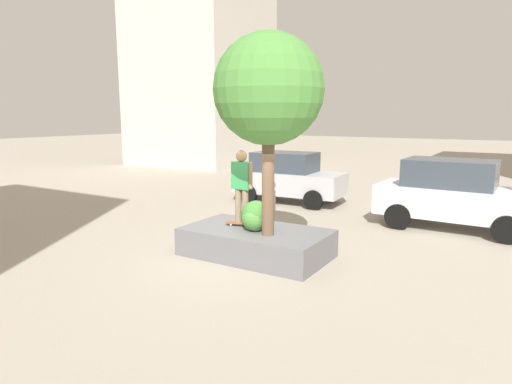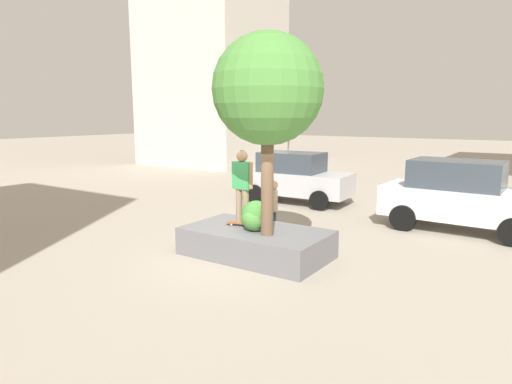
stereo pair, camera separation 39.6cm
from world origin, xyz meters
The scene contains 10 objects.
ground_plane centered at (0.00, 0.00, 0.00)m, with size 120.00×120.00×0.00m, color #9E9384.
planter_ledge centered at (0.24, 0.24, 0.33)m, with size 3.41×1.94×0.66m, color slate.
plaza_tree centered at (0.72, -0.03, 3.86)m, with size 2.42×2.42×4.44m.
boxwood_shrub centered at (0.30, 0.11, 0.97)m, with size 0.63×0.63×0.63m, color #4C8C3D.
hedge_clump centered at (0.29, 0.17, 1.01)m, with size 0.71×0.71×0.71m, color #3D7A33.
skateboard centered at (-0.23, 0.34, 0.71)m, with size 0.83×0.42×0.07m.
skateboarder centered at (-0.23, 0.34, 1.76)m, with size 0.60×0.28×1.78m.
sedan_parked centered at (-2.19, 6.64, 0.99)m, with size 4.25×2.11×1.94m.
police_car centered at (3.88, 5.51, 1.05)m, with size 4.48×2.18×2.06m.
passerby_with_bag centered at (-0.27, 1.88, 0.92)m, with size 0.41×0.44×1.59m.
Camera 1 is at (5.56, -8.50, 3.33)m, focal length 31.06 mm.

